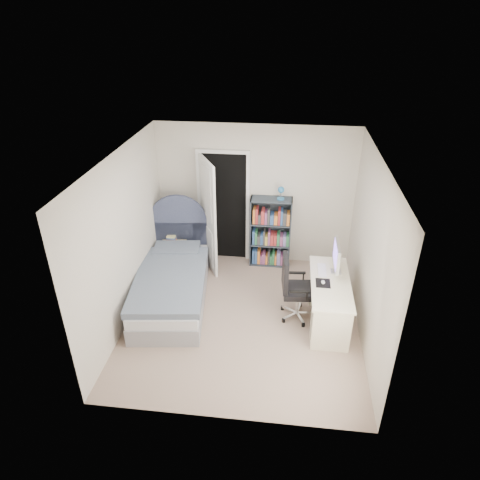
# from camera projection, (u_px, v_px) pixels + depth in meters

# --- Properties ---
(room_shell) EXTENTS (3.50, 3.70, 2.60)m
(room_shell) POSITION_uv_depth(u_px,v_px,m) (244.00, 246.00, 5.86)
(room_shell) COLOR gray
(room_shell) RESTS_ON ground
(door) EXTENTS (0.92, 0.75, 2.06)m
(door) POSITION_uv_depth(u_px,v_px,m) (214.00, 211.00, 7.38)
(door) COLOR black
(door) RESTS_ON ground
(bed) EXTENTS (1.29, 2.32, 1.36)m
(bed) POSITION_uv_depth(u_px,v_px,m) (173.00, 281.00, 6.80)
(bed) COLOR gray
(bed) RESTS_ON ground
(nightstand) EXTENTS (0.42, 0.42, 0.62)m
(nightstand) POSITION_uv_depth(u_px,v_px,m) (175.00, 245.00, 7.63)
(nightstand) COLOR tan
(nightstand) RESTS_ON ground
(floor_lamp) EXTENTS (0.22, 0.22, 1.55)m
(floor_lamp) POSITION_uv_depth(u_px,v_px,m) (209.00, 232.00, 7.56)
(floor_lamp) COLOR silver
(floor_lamp) RESTS_ON ground
(bookcase) EXTENTS (0.71, 0.31, 1.51)m
(bookcase) POSITION_uv_depth(u_px,v_px,m) (271.00, 235.00, 7.58)
(bookcase) COLOR #333D46
(bookcase) RESTS_ON ground
(desk) EXTENTS (0.56, 1.41, 1.15)m
(desk) POSITION_uv_depth(u_px,v_px,m) (329.00, 299.00, 6.26)
(desk) COLOR #F3EACB
(desk) RESTS_ON ground
(office_chair) EXTENTS (0.54, 0.55, 1.03)m
(office_chair) POSITION_uv_depth(u_px,v_px,m) (293.00, 285.00, 6.25)
(office_chair) COLOR silver
(office_chair) RESTS_ON ground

